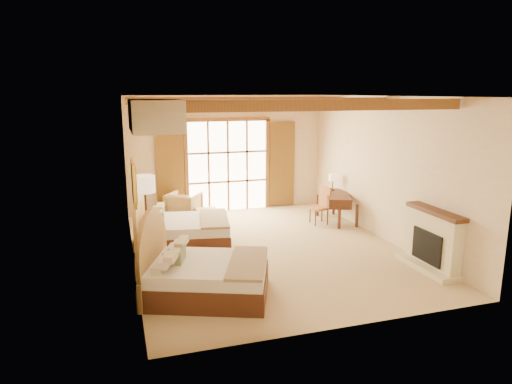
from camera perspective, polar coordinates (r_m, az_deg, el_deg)
name	(u,v)px	position (r m, az deg, el deg)	size (l,w,h in m)	color
floor	(267,249)	(9.84, 1.39, -7.08)	(7.00, 7.00, 0.00)	tan
wall_back	(227,154)	(12.76, -3.61, 4.78)	(5.50, 5.50, 0.00)	beige
wall_left	(130,183)	(8.95, -15.48, 1.12)	(7.00, 7.00, 0.00)	beige
wall_right	(384,169)	(10.63, 15.65, 2.82)	(7.00, 7.00, 0.00)	beige
ceiling	(268,96)	(9.28, 1.50, 11.88)	(7.00, 7.00, 0.00)	#AB6732
ceiling_beams	(268,102)	(9.29, 1.49, 11.14)	(5.39, 4.60, 0.18)	olive
french_doors	(228,167)	(12.75, -3.52, 3.19)	(3.95, 0.08, 2.60)	white
fireplace	(432,243)	(9.21, 21.19, -5.97)	(0.46, 1.40, 1.16)	beige
painting	(134,182)	(8.19, -15.02, 1.20)	(0.06, 0.95, 0.75)	gold
canopy_valance	(155,115)	(6.83, -12.53, 9.34)	(0.70, 1.40, 0.45)	beige
bed_near	(199,274)	(7.57, -7.13, -10.19)	(2.42, 2.05, 1.27)	#4D2517
bed_far	(177,229)	(9.99, -9.88, -4.62)	(2.19, 1.78, 1.29)	#4D2517
nightstand	(152,268)	(8.28, -12.92, -9.22)	(0.45, 0.45, 0.55)	#4D2517
floor_lamp	(145,190)	(8.64, -13.71, 0.26)	(0.38, 0.38, 1.79)	#362718
armchair	(184,206)	(12.06, -9.00, -1.76)	(0.78, 0.80, 0.73)	#A58751
ottoman	(206,216)	(11.70, -6.21, -3.04)	(0.51, 0.51, 0.37)	tan
desk	(336,207)	(11.96, 10.03, -1.80)	(0.99, 1.47, 0.73)	#4D2517
desk_chair	(320,212)	(11.70, 7.96, -2.54)	(0.52, 0.52, 0.95)	#B4743C
desk_lamp	(333,178)	(12.24, 9.58, 1.73)	(0.22, 0.22, 0.43)	#362718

